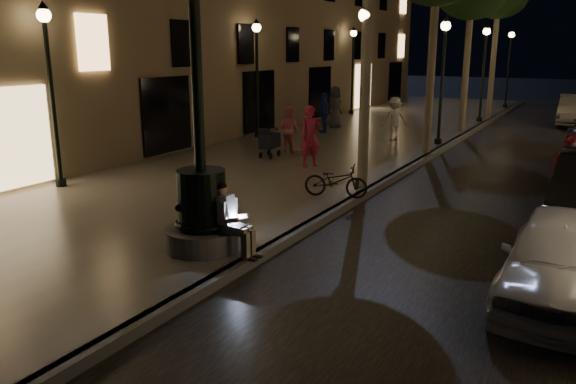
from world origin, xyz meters
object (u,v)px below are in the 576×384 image
Objects in this scene: lamp_left_c at (353,59)px; car_front at (562,258)px; lamp_curb_c at (484,61)px; pedestrian_dark at (335,107)px; car_fifth at (576,111)px; lamp_curb_a at (364,72)px; bicycle at (336,181)px; fountain_lamppost at (202,196)px; seated_man_laptop at (229,217)px; lamp_curb_d at (509,58)px; pedestrian_white at (394,119)px; pedestrian_red at (311,136)px; lamp_curb_b at (443,65)px; lamp_left_a at (50,72)px; stroller at (269,141)px; pedestrian_blue at (324,113)px; pedestrian_pink at (289,129)px; lamp_left_b at (257,63)px.

car_front is at bearing -59.19° from lamp_left_c.
pedestrian_dark is (-5.54, -5.70, -2.07)m from lamp_curb_c.
lamp_curb_a is at bearing -104.92° from car_fifth.
fountain_lamppost is at bearing 159.28° from bicycle.
fountain_lamppost is 2.70× the size of pedestrian_dark.
lamp_curb_a is 1.00× the size of lamp_curb_c.
seated_man_laptop is 24.62m from car_fifth.
pedestrian_white is at bearing -96.45° from lamp_curb_d.
lamp_curb_c reaches higher than bicycle.
lamp_curb_b is at bearing 17.88° from pedestrian_red.
bicycle is at bearing -104.64° from pedestrian_red.
seated_man_laptop is at bearing -15.92° from lamp_left_a.
lamp_left_c is at bearing -131.59° from lamp_curb_d.
lamp_left_a reaches higher than seated_man_laptop.
lamp_curb_d is 1.00× the size of lamp_left_c.
fountain_lamppost is at bearing -180.00° from seated_man_laptop.
fountain_lamppost is at bearing -167.42° from car_front.
lamp_curb_b is 1.00× the size of lamp_curb_c.
stroller is 6.25m from pedestrian_blue.
lamp_left_a is 7.35m from stroller.
fountain_lamppost is 3.90× the size of seated_man_laptop.
stroller is 0.69× the size of pedestrian_pink.
lamp_curb_b reaches higher than pedestrian_white.
lamp_left_a is at bearing 82.69° from pedestrian_pink.
lamp_curb_c is 1.00× the size of lamp_left_b.
fountain_lamppost reaches higher than lamp_left_a.
bicycle is at bearing 82.60° from fountain_lamppost.
lamp_curb_b is (0.70, 14.00, 2.02)m from fountain_lamppost.
fountain_lamppost reaches higher than pedestrian_dark.
lamp_curb_b reaches higher than stroller.
stroller is (2.79, -13.66, -2.46)m from lamp_left_c.
lamp_left_b is (-7.10, -10.00, 0.00)m from lamp_curb_c.
pedestrian_white is (5.29, 1.97, -2.16)m from lamp_left_b.
lamp_curb_b is 1.17× the size of car_front.
pedestrian_red reaches higher than pedestrian_white.
lamp_curb_a is 17.50m from lamp_left_c.
lamp_curb_b is 5.69m from pedestrian_blue.
pedestrian_white is (-1.81, -8.03, -2.16)m from lamp_curb_c.
lamp_left_c is at bearing 131.59° from lamp_curb_b.
lamp_curb_c is (0.70, 22.00, 2.02)m from fountain_lamppost.
lamp_left_c is (0.00, 10.00, 0.00)m from lamp_left_b.
lamp_left_b is (-7.01, 12.00, 2.33)m from seated_man_laptop.
fountain_lamppost is 4.53× the size of stroller.
pedestrian_blue is at bearing -108.70° from lamp_curb_d.
lamp_curb_d is 1.03× the size of car_fifth.
car_fifth is 2.92× the size of bicycle.
pedestrian_pink reaches higher than bicycle.
lamp_left_a is at bearing 164.08° from seated_man_laptop.
fountain_lamppost is 3.13× the size of pedestrian_pink.
fountain_lamppost reaches higher than pedestrian_red.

